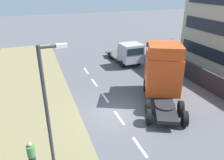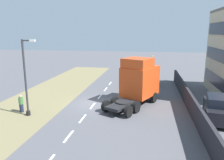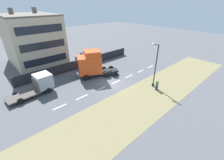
# 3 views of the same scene
# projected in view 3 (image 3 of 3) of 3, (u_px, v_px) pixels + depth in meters

# --- Properties ---
(ground_plane) EXTENTS (120.00, 120.00, 0.00)m
(ground_plane) POSITION_uv_depth(u_px,v_px,m) (113.00, 83.00, 23.79)
(ground_plane) COLOR #515156
(ground_plane) RESTS_ON ground
(grass_verge) EXTENTS (7.00, 44.00, 0.01)m
(grass_verge) POSITION_uv_depth(u_px,v_px,m) (143.00, 99.00, 19.86)
(grass_verge) COLOR olive
(grass_verge) RESTS_ON ground
(lane_markings) EXTENTS (0.16, 21.00, 0.00)m
(lane_markings) POSITION_uv_depth(u_px,v_px,m) (116.00, 82.00, 24.21)
(lane_markings) COLOR white
(lane_markings) RESTS_ON ground
(boundary_wall) EXTENTS (0.25, 24.00, 1.67)m
(boundary_wall) POSITION_uv_depth(u_px,v_px,m) (82.00, 63.00, 29.29)
(boundary_wall) COLOR #232328
(boundary_wall) RESTS_ON ground
(building_block) EXTENTS (11.61, 9.16, 10.62)m
(building_block) POSITION_uv_depth(u_px,v_px,m) (33.00, 39.00, 30.38)
(building_block) COLOR #C1B293
(building_block) RESTS_ON ground
(lorry_cab) EXTENTS (5.16, 7.00, 4.70)m
(lorry_cab) POSITION_uv_depth(u_px,v_px,m) (91.00, 64.00, 24.97)
(lorry_cab) COLOR black
(lorry_cab) RESTS_ON ground
(flatbed_truck) EXTENTS (2.59, 6.15, 2.58)m
(flatbed_truck) POSITION_uv_depth(u_px,v_px,m) (40.00, 83.00, 20.99)
(flatbed_truck) COLOR #999EA3
(flatbed_truck) RESTS_ON ground
(parked_car) EXTENTS (2.51, 4.73, 2.05)m
(parked_car) POSITION_uv_depth(u_px,v_px,m) (87.00, 58.00, 31.76)
(parked_car) COLOR black
(parked_car) RESTS_ON ground
(lamp_post) EXTENTS (1.30, 0.35, 6.44)m
(lamp_post) POSITION_uv_depth(u_px,v_px,m) (155.00, 68.00, 21.76)
(lamp_post) COLOR black
(lamp_post) RESTS_ON ground
(pedestrian) EXTENTS (0.39, 0.39, 1.58)m
(pedestrian) POSITION_uv_depth(u_px,v_px,m) (157.00, 85.00, 21.70)
(pedestrian) COLOR #1E233D
(pedestrian) RESTS_ON ground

